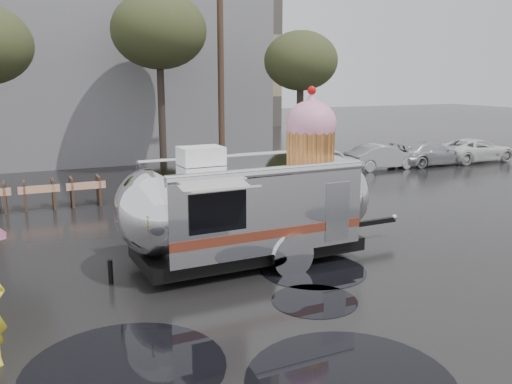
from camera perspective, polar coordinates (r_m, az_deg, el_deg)
name	(u,v)px	position (r m, az deg, el deg)	size (l,w,h in m)	color
ground	(339,286)	(11.92, 8.71, -9.74)	(120.00, 120.00, 0.00)	black
puddles	(312,332)	(9.87, 5.87, -14.45)	(11.05, 7.06, 0.01)	black
grey_building	(49,38)	(33.42, -20.96, 14.90)	(22.00, 12.00, 13.00)	slate
utility_pole	(221,71)	(24.80, -3.73, 12.55)	(1.60, 0.28, 9.00)	#473323
tree_mid	(159,31)	(25.10, -10.19, 16.32)	(4.20, 4.20, 8.03)	#382D26
tree_right	(301,62)	(25.34, 4.73, 13.51)	(3.36, 3.36, 6.42)	#382D26
barricade_row	(39,194)	(19.65, -21.86, -0.19)	(4.30, 0.80, 1.00)	#473323
parked_cars	(412,152)	(28.00, 16.06, 4.04)	(13.20, 1.90, 1.50)	silver
airstream_trailer	(252,201)	(12.90, -0.41, -0.95)	(7.91, 3.20, 4.26)	silver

